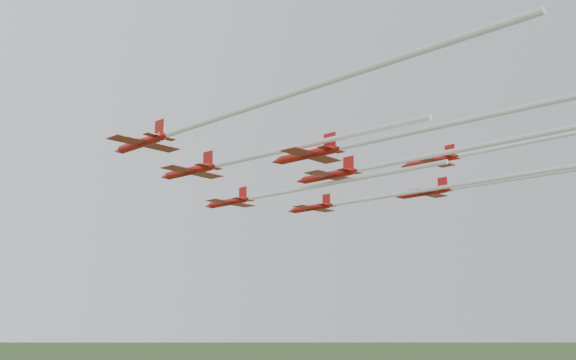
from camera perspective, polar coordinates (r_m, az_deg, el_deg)
jet_lead at (r=102.76m, az=-1.58°, el=-1.30°), size 11.03×48.09×2.71m
jet_row2_left at (r=85.21m, az=-5.05°, el=1.62°), size 12.42×43.78×2.81m
jet_row2_right at (r=99.20m, az=10.47°, el=-1.14°), size 13.34×68.60×2.49m
jet_row3_left at (r=66.09m, az=-6.93°, el=5.28°), size 11.27×52.34×2.54m
jet_row3_mid at (r=85.59m, az=11.01°, el=1.83°), size 12.90×59.43×2.80m
jet_row3_right at (r=104.09m, az=20.41°, el=0.27°), size 13.06×66.99×2.66m
jet_row4_left at (r=71.46m, az=7.10°, el=3.40°), size 11.20×42.71×2.55m
jet_row4_right at (r=89.24m, az=20.76°, el=3.20°), size 10.87×57.16×2.35m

